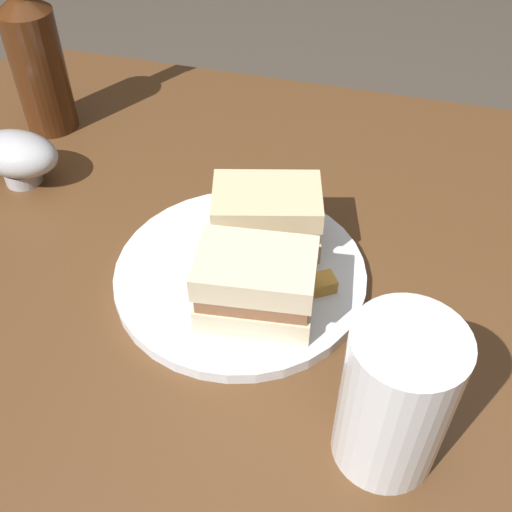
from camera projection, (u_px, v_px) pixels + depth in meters
The scene contains 10 objects.
dining_table at pixel (267, 449), 0.91m from camera, with size 1.05×0.80×0.74m, color brown.
plate at pixel (240, 274), 0.64m from camera, with size 0.26×0.26×0.01m, color white.
sandwich_half_left at pixel (252, 284), 0.57m from camera, with size 0.12×0.09×0.07m.
sandwich_half_right at pixel (267, 216), 0.64m from camera, with size 0.13×0.10×0.07m.
potato_wedge_front at pixel (289, 266), 0.62m from camera, with size 0.05×0.02×0.02m, color gold.
potato_wedge_middle at pixel (311, 286), 0.61m from camera, with size 0.05×0.02×0.01m, color gold.
potato_wedge_back at pixel (278, 263), 0.62m from camera, with size 0.04×0.02×0.02m, color #B77F33.
pint_glass at pixel (393, 406), 0.46m from camera, with size 0.08×0.08×0.14m.
gravy_boat at pixel (15, 154), 0.73m from camera, with size 0.12×0.07×0.06m.
cider_bottle at pixel (36, 56), 0.77m from camera, with size 0.07×0.07×0.26m.
Camera 1 is at (0.10, -0.43, 1.21)m, focal length 43.48 mm.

